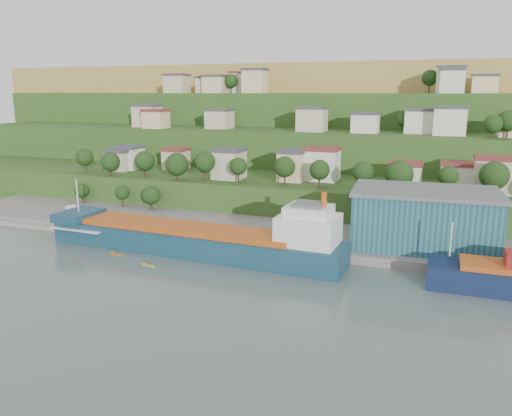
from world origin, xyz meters
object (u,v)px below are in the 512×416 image
at_px(warehouse, 424,218).
at_px(cargo_ship_near, 201,241).
at_px(caravan, 74,211).
at_px(kayak_orange, 116,253).

bearing_deg(warehouse, cargo_ship_near, -163.81).
height_order(warehouse, caravan, warehouse).
distance_m(cargo_ship_near, warehouse, 49.75).
distance_m(caravan, kayak_orange, 36.50).
bearing_deg(kayak_orange, cargo_ship_near, 43.25).
distance_m(warehouse, kayak_orange, 68.95).
height_order(cargo_ship_near, caravan, cargo_ship_near).
relative_size(cargo_ship_near, caravan, 11.88).
bearing_deg(caravan, kayak_orange, -11.54).
bearing_deg(cargo_ship_near, warehouse, 22.09).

